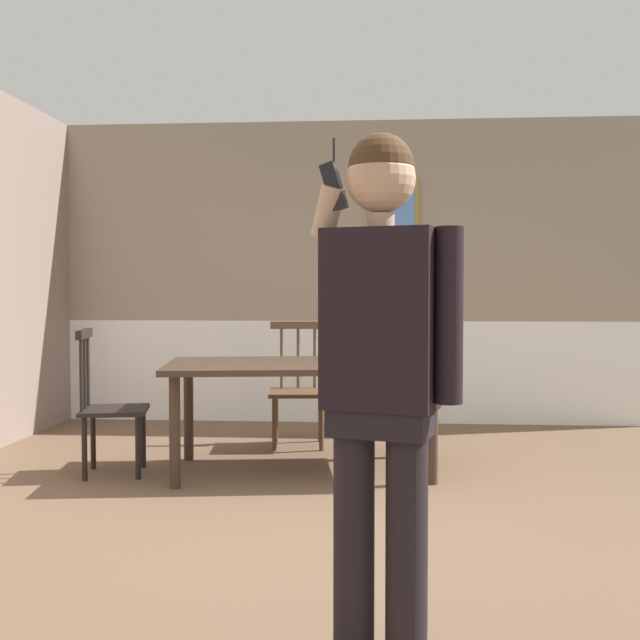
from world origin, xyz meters
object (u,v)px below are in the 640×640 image
Objects in this scene: chair_by_doorway at (298,388)px; person_figure at (383,359)px; chair_near_window at (109,406)px; dining_table at (302,374)px.

person_figure is at bearing 94.75° from chair_by_doorway.
dining_table is at bearing 86.46° from chair_near_window.
dining_table is 1.98× the size of chair_by_doorway.
dining_table is 2.73m from person_figure.
chair_near_window is 1.58m from chair_by_doorway.
chair_by_doorway reaches higher than chair_near_window.
person_figure is (0.53, -2.66, 0.34)m from dining_table.
chair_by_doorway reaches higher than dining_table.
person_figure reaches higher than chair_near_window.
chair_near_window is 0.99× the size of chair_by_doorway.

